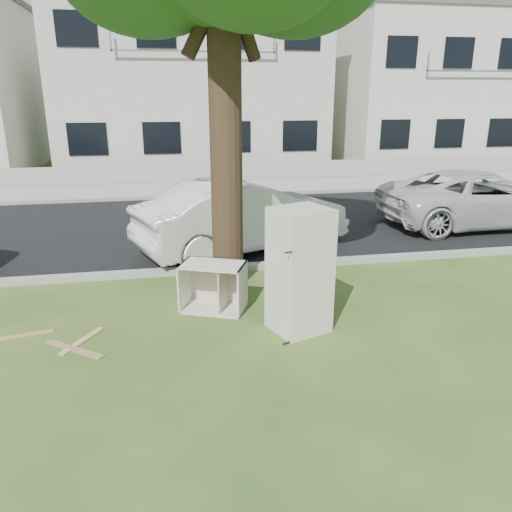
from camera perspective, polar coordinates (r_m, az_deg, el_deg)
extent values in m
plane|color=#304F1C|center=(7.41, 1.84, -7.92)|extent=(120.00, 120.00, 0.00)
cube|color=black|center=(12.99, -3.90, 3.63)|extent=(120.00, 7.00, 0.01)
cube|color=gray|center=(9.63, -1.32, -1.61)|extent=(120.00, 0.18, 0.12)
cube|color=gray|center=(16.43, -5.43, 6.66)|extent=(120.00, 0.18, 0.12)
cube|color=gray|center=(17.85, -5.88, 7.58)|extent=(120.00, 2.80, 0.01)
cube|color=gray|center=(19.37, -6.35, 9.43)|extent=(120.00, 0.15, 0.70)
cylinder|color=black|center=(8.39, -3.47, 13.64)|extent=(0.54, 0.54, 5.20)
cube|color=#BAB7A9|center=(24.04, -7.64, 18.84)|extent=(11.00, 8.00, 7.20)
cube|color=silver|center=(27.51, 19.49, 17.28)|extent=(10.00, 8.00, 6.60)
cube|color=#595451|center=(27.73, 20.30, 24.33)|extent=(10.20, 8.16, 0.24)
cube|color=silver|center=(7.00, 5.01, -1.68)|extent=(0.92, 0.89, 1.78)
cube|color=silver|center=(7.82, -4.90, -3.50)|extent=(1.13, 0.93, 0.76)
cube|color=#AF7F55|center=(7.83, -25.76, -8.30)|extent=(0.99, 0.28, 0.02)
cube|color=olive|center=(7.17, -20.10, -9.96)|extent=(0.83, 0.68, 0.02)
cube|color=tan|center=(7.35, -19.24, -9.12)|extent=(0.52, 0.76, 0.02)
imported|color=silver|center=(10.66, -1.47, 4.61)|extent=(4.87, 3.16, 1.52)
imported|color=silver|center=(13.97, 24.18, 6.02)|extent=(5.05, 2.37, 1.40)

